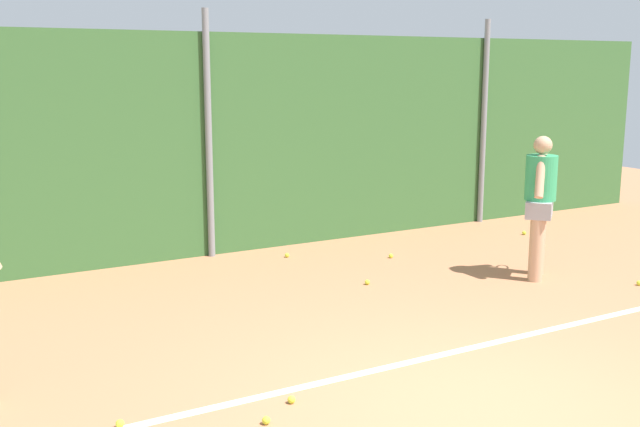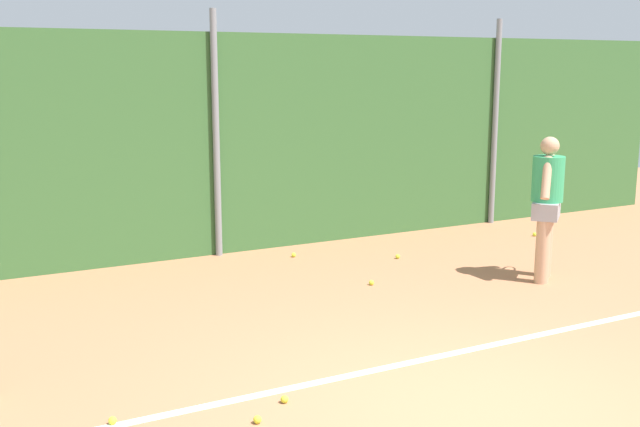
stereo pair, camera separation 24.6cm
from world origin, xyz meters
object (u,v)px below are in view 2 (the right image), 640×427
at_px(tennis_ball_8, 294,255).
at_px(tennis_ball_1, 257,420).
at_px(tennis_ball_3, 113,421).
at_px(tennis_ball_7, 371,283).
at_px(player_midcourt, 547,200).
at_px(tennis_ball_10, 284,399).
at_px(tennis_ball_2, 398,256).
at_px(tennis_ball_4, 535,234).
at_px(tennis_ball_5, 545,233).

bearing_deg(tennis_ball_8, tennis_ball_1, -118.66).
relative_size(tennis_ball_3, tennis_ball_7, 1.00).
distance_m(player_midcourt, tennis_ball_7, 2.53).
height_order(tennis_ball_3, tennis_ball_10, same).
bearing_deg(tennis_ball_1, tennis_ball_2, 45.02).
relative_size(tennis_ball_4, tennis_ball_8, 1.00).
relative_size(tennis_ball_1, tennis_ball_10, 1.00).
xyz_separation_m(tennis_ball_2, tennis_ball_4, (2.85, 0.20, 0.00)).
distance_m(tennis_ball_1, tennis_ball_3, 1.14).
relative_size(tennis_ball_3, tennis_ball_4, 1.00).
height_order(player_midcourt, tennis_ball_1, player_midcourt).
bearing_deg(tennis_ball_10, player_midcourt, 21.61).
xyz_separation_m(tennis_ball_5, tennis_ball_7, (-4.14, -1.19, 0.00)).
height_order(tennis_ball_1, tennis_ball_10, same).
xyz_separation_m(tennis_ball_4, tennis_ball_7, (-3.90, -1.19, 0.00)).
bearing_deg(tennis_ball_3, tennis_ball_4, 24.68).
bearing_deg(tennis_ball_5, tennis_ball_8, 172.41).
relative_size(tennis_ball_1, tennis_ball_7, 1.00).
xyz_separation_m(tennis_ball_5, tennis_ball_8, (-4.40, 0.59, 0.00)).
relative_size(tennis_ball_2, tennis_ball_5, 1.00).
bearing_deg(tennis_ball_2, tennis_ball_8, 149.18).
height_order(tennis_ball_2, tennis_ball_5, same).
bearing_deg(tennis_ball_7, tennis_ball_10, -133.03).
height_order(player_midcourt, tennis_ball_2, player_midcourt).
distance_m(tennis_ball_3, tennis_ball_10, 1.40).
height_order(tennis_ball_5, tennis_ball_8, same).
bearing_deg(tennis_ball_4, tennis_ball_5, 0.56).
height_order(tennis_ball_1, tennis_ball_2, same).
relative_size(player_midcourt, tennis_ball_7, 28.69).
bearing_deg(player_midcourt, tennis_ball_1, 161.54).
relative_size(player_midcourt, tennis_ball_8, 28.69).
distance_m(tennis_ball_5, tennis_ball_10, 7.63).
height_order(tennis_ball_2, tennis_ball_3, same).
bearing_deg(tennis_ball_2, tennis_ball_1, -134.98).
xyz_separation_m(tennis_ball_2, tennis_ball_5, (3.08, 0.20, 0.00)).
height_order(player_midcourt, tennis_ball_10, player_midcourt).
xyz_separation_m(tennis_ball_3, tennis_ball_5, (7.97, 3.55, 0.00)).
height_order(tennis_ball_4, tennis_ball_8, same).
relative_size(tennis_ball_4, tennis_ball_10, 1.00).
height_order(tennis_ball_3, tennis_ball_4, same).
distance_m(tennis_ball_2, tennis_ball_10, 5.05).
height_order(tennis_ball_1, tennis_ball_5, same).
relative_size(tennis_ball_1, tennis_ball_5, 1.00).
distance_m(tennis_ball_4, tennis_ball_8, 4.21).
bearing_deg(tennis_ball_4, tennis_ball_10, -148.98).
bearing_deg(tennis_ball_10, tennis_ball_4, 31.02).
height_order(tennis_ball_1, tennis_ball_3, same).
bearing_deg(tennis_ball_4, tennis_ball_7, -163.04).
bearing_deg(tennis_ball_1, player_midcourt, 22.60).
relative_size(tennis_ball_7, tennis_ball_10, 1.00).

